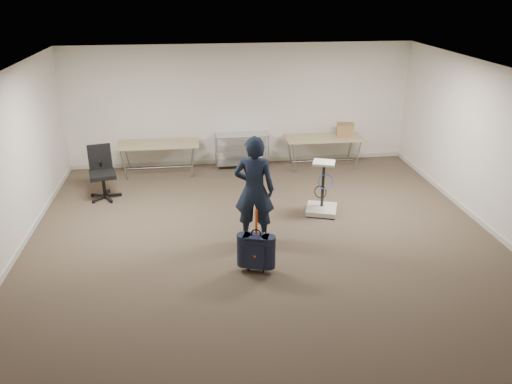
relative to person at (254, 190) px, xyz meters
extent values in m
plane|color=#46372A|center=(0.15, -0.56, -0.92)|extent=(9.00, 9.00, 0.00)
plane|color=silver|center=(0.15, 3.94, 0.48)|extent=(8.00, 0.00, 8.00)
plane|color=silver|center=(0.15, -0.56, 1.88)|extent=(8.00, 8.00, 0.00)
cube|color=beige|center=(0.15, 3.93, -0.87)|extent=(8.00, 0.02, 0.10)
cube|color=beige|center=(-3.84, -0.56, -0.87)|extent=(0.02, 9.00, 0.10)
cube|color=beige|center=(4.14, -0.56, -0.87)|extent=(0.02, 9.00, 0.10)
cube|color=#97835C|center=(-1.75, 3.39, -0.21)|extent=(1.80, 0.75, 0.03)
cylinder|color=gray|center=(-1.75, 3.39, -0.77)|extent=(1.50, 0.02, 0.02)
cylinder|color=gray|center=(-2.50, 3.09, -0.57)|extent=(0.13, 0.04, 0.69)
cylinder|color=gray|center=(-1.00, 3.09, -0.57)|extent=(0.13, 0.04, 0.69)
cylinder|color=gray|center=(-2.50, 3.69, -0.57)|extent=(0.13, 0.04, 0.69)
cylinder|color=gray|center=(-1.00, 3.69, -0.57)|extent=(0.13, 0.04, 0.69)
cube|color=#97835C|center=(2.05, 3.39, -0.21)|extent=(1.80, 0.75, 0.03)
cylinder|color=gray|center=(2.05, 3.39, -0.77)|extent=(1.50, 0.02, 0.02)
cylinder|color=gray|center=(1.30, 3.09, -0.57)|extent=(0.13, 0.04, 0.69)
cylinder|color=gray|center=(2.80, 3.09, -0.57)|extent=(0.13, 0.04, 0.69)
cylinder|color=gray|center=(1.30, 3.69, -0.57)|extent=(0.13, 0.04, 0.69)
cylinder|color=gray|center=(2.80, 3.69, -0.57)|extent=(0.13, 0.04, 0.69)
cylinder|color=silver|center=(-0.45, 3.41, -0.52)|extent=(0.02, 0.02, 0.80)
cylinder|color=silver|center=(0.75, 3.41, -0.52)|extent=(0.02, 0.02, 0.80)
cylinder|color=silver|center=(-0.45, 3.86, -0.52)|extent=(0.02, 0.02, 0.80)
cylinder|color=silver|center=(0.75, 3.86, -0.52)|extent=(0.02, 0.02, 0.80)
cube|color=silver|center=(0.15, 3.64, -0.82)|extent=(1.20, 0.45, 0.02)
cube|color=silver|center=(0.15, 3.64, -0.47)|extent=(1.20, 0.45, 0.02)
cube|color=silver|center=(0.15, 3.64, -0.14)|extent=(1.20, 0.45, 0.01)
imported|color=black|center=(0.00, 0.00, 0.00)|extent=(0.75, 0.58, 1.84)
cube|color=#161831|center=(-0.10, -1.01, -0.56)|extent=(0.42, 0.32, 0.51)
cube|color=black|center=(-0.09, -0.99, -0.84)|extent=(0.37, 0.25, 0.03)
cylinder|color=black|center=(-0.21, -0.98, -0.88)|extent=(0.04, 0.07, 0.07)
cylinder|color=black|center=(0.02, -1.05, -0.88)|extent=(0.04, 0.07, 0.07)
torus|color=black|center=(-0.10, -1.01, -0.28)|extent=(0.16, 0.07, 0.16)
cube|color=#F4440C|center=(-0.09, -0.99, -0.09)|extent=(0.03, 0.02, 0.40)
cylinder|color=black|center=(-2.80, 2.12, -0.87)|extent=(0.65, 0.65, 0.10)
cylinder|color=black|center=(-2.80, 2.12, -0.65)|extent=(0.06, 0.06, 0.43)
cube|color=black|center=(-2.80, 2.12, -0.41)|extent=(0.60, 0.60, 0.09)
cube|color=black|center=(-2.85, 2.35, -0.11)|extent=(0.46, 0.17, 0.52)
cube|color=beige|center=(1.40, 0.90, -0.85)|extent=(0.71, 0.71, 0.09)
cylinder|color=black|center=(1.18, 0.68, -0.90)|extent=(0.07, 0.07, 0.04)
cylinder|color=black|center=(1.40, 0.96, -0.36)|extent=(0.06, 0.06, 0.89)
cube|color=beige|center=(1.40, 0.90, 0.09)|extent=(0.48, 0.44, 0.04)
torus|color=blue|center=(1.45, 0.81, -0.25)|extent=(0.31, 0.20, 0.27)
cube|color=#986447|center=(2.56, 3.43, -0.04)|extent=(0.45, 0.38, 0.29)
camera|label=1|loc=(-0.91, -7.48, 3.17)|focal=35.00mm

